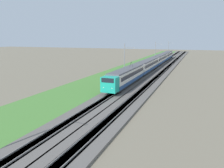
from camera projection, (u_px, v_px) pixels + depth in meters
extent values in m
cube|color=#605B56|center=(139.00, 78.00, 55.98)|extent=(240.00, 4.40, 0.30)
cube|color=#605B56|center=(155.00, 79.00, 54.46)|extent=(240.00, 4.40, 0.30)
cube|color=#4C4238|center=(139.00, 78.00, 55.98)|extent=(240.00, 1.57, 0.30)
cube|color=gray|center=(137.00, 77.00, 56.12)|extent=(240.00, 0.07, 0.15)
cube|color=gray|center=(141.00, 77.00, 55.74)|extent=(240.00, 0.07, 0.15)
cube|color=#4C4238|center=(155.00, 79.00, 54.46)|extent=(240.00, 1.57, 0.30)
cube|color=gray|center=(153.00, 78.00, 54.61)|extent=(240.00, 0.07, 0.15)
cube|color=gray|center=(158.00, 78.00, 54.22)|extent=(240.00, 0.07, 0.15)
cube|color=#4C8438|center=(114.00, 76.00, 58.52)|extent=(240.00, 12.12, 0.12)
cube|color=#19A88E|center=(110.00, 84.00, 37.49)|extent=(2.06, 2.73, 2.60)
cube|color=black|center=(109.00, 80.00, 37.03)|extent=(1.48, 2.27, 0.78)
sphere|color=#F2EAC6|center=(103.00, 88.00, 36.97)|extent=(0.20, 0.20, 0.20)
sphere|color=#F2EAC6|center=(112.00, 88.00, 36.41)|extent=(0.20, 0.20, 0.20)
cube|color=navy|center=(127.00, 80.00, 46.65)|extent=(17.66, 2.84, 0.73)
cube|color=silver|center=(127.00, 74.00, 46.38)|extent=(17.66, 2.84, 1.87)
cube|color=black|center=(127.00, 73.00, 46.35)|extent=(16.24, 2.86, 0.79)
cube|color=#515156|center=(127.00, 69.00, 46.16)|extent=(17.66, 2.62, 0.25)
cube|color=black|center=(127.00, 83.00, 46.78)|extent=(16.77, 2.42, 0.55)
cylinder|color=black|center=(113.00, 89.00, 40.55)|extent=(0.86, 0.12, 0.86)
cylinder|color=black|center=(118.00, 89.00, 40.17)|extent=(0.86, 0.12, 0.86)
cube|color=navy|center=(147.00, 68.00, 64.18)|extent=(19.71, 2.84, 0.73)
cube|color=silver|center=(147.00, 64.00, 63.91)|extent=(19.71, 2.84, 1.87)
cube|color=black|center=(147.00, 63.00, 63.88)|extent=(18.14, 2.86, 0.79)
cube|color=#515156|center=(148.00, 60.00, 63.70)|extent=(19.71, 2.62, 0.25)
cube|color=black|center=(147.00, 70.00, 64.32)|extent=(18.73, 2.42, 0.55)
cube|color=navy|center=(159.00, 62.00, 82.65)|extent=(19.71, 2.84, 0.73)
cube|color=silver|center=(159.00, 58.00, 82.39)|extent=(19.71, 2.84, 1.87)
cube|color=black|center=(159.00, 58.00, 82.35)|extent=(18.14, 2.86, 0.79)
cube|color=#515156|center=(159.00, 55.00, 82.17)|extent=(19.71, 2.62, 0.25)
cube|color=black|center=(159.00, 63.00, 82.79)|extent=(18.73, 2.42, 0.55)
cube|color=navy|center=(167.00, 57.00, 101.12)|extent=(19.71, 2.84, 0.73)
cube|color=silver|center=(167.00, 54.00, 100.86)|extent=(19.71, 2.84, 1.87)
cube|color=black|center=(167.00, 54.00, 100.82)|extent=(18.14, 2.86, 0.79)
cube|color=#515156|center=(167.00, 52.00, 100.64)|extent=(19.71, 2.62, 0.25)
cube|color=black|center=(167.00, 59.00, 101.26)|extent=(18.73, 2.42, 0.55)
cylinder|color=black|center=(130.00, 64.00, 48.49)|extent=(0.06, 0.33, 1.08)
cylinder|color=black|center=(132.00, 64.00, 48.37)|extent=(0.06, 0.33, 1.08)
cube|color=black|center=(116.00, 93.00, 40.54)|extent=(0.10, 0.10, 0.00)
cylinder|color=slate|center=(124.00, 62.00, 53.25)|extent=(0.22, 0.22, 8.84)
cylinder|color=slate|center=(129.00, 47.00, 52.09)|extent=(0.08, 2.40, 0.08)
cylinder|color=#B2ADA8|center=(134.00, 48.00, 51.69)|extent=(0.10, 0.10, 0.30)
cylinder|color=slate|center=(155.00, 52.00, 89.64)|extent=(0.22, 0.22, 8.70)
cylinder|color=slate|center=(159.00, 44.00, 88.49)|extent=(0.08, 2.40, 0.08)
cylinder|color=#B2ADA8|center=(162.00, 44.00, 88.10)|extent=(0.10, 0.10, 0.30)
cylinder|color=slate|center=(168.00, 49.00, 126.06)|extent=(0.22, 0.22, 8.31)
cylinder|color=slate|center=(171.00, 43.00, 124.95)|extent=(0.08, 2.40, 0.08)
cylinder|color=#B2ADA8|center=(173.00, 43.00, 124.56)|extent=(0.10, 0.10, 0.30)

